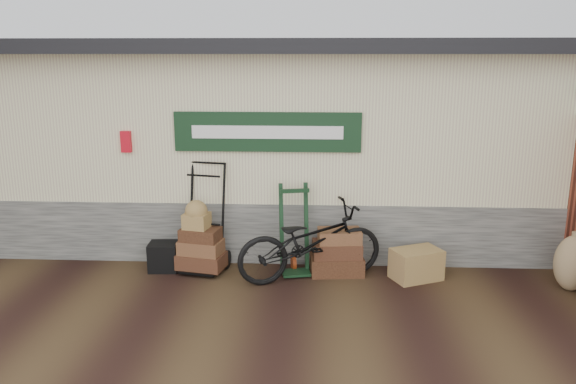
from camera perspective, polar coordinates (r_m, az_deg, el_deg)
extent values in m
plane|color=black|center=(7.40, -0.30, -10.08)|extent=(80.00, 80.00, 0.00)
cube|color=#4C4C47|center=(9.85, 0.61, -1.16)|extent=(14.00, 3.54, 0.90)
cube|color=beige|center=(9.57, 0.64, 7.55)|extent=(14.00, 3.50, 2.10)
cube|color=black|center=(9.36, 0.62, 14.46)|extent=(14.40, 4.10, 0.20)
cube|color=black|center=(7.83, -2.11, 6.12)|extent=(2.60, 0.06, 0.55)
cube|color=white|center=(7.79, -2.14, 6.08)|extent=(2.10, 0.01, 0.18)
cube|color=red|center=(8.27, -16.10, 4.95)|extent=(0.14, 0.10, 0.30)
cube|color=olive|center=(7.92, 12.90, -7.17)|extent=(0.76, 0.65, 0.42)
cube|color=black|center=(8.22, -12.51, -6.42)|extent=(0.42, 0.37, 0.40)
imported|color=black|center=(7.59, 2.29, -4.71)|extent=(1.34, 2.15, 1.18)
ellipsoid|color=olive|center=(8.18, 26.95, -6.47)|extent=(0.54, 0.49, 0.75)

